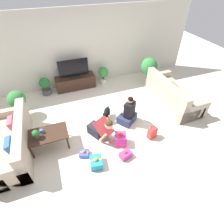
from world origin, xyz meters
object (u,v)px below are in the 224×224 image
at_px(tabletop_plant, 36,134).
at_px(dog, 107,113).
at_px(gift_box_c, 121,139).
at_px(sofa_left, 12,143).
at_px(sofa_right, 172,95).
at_px(coffee_table, 48,135).
at_px(potted_plant_back_right, 103,74).
at_px(potted_plant_corner_left, 17,100).
at_px(gift_bag_a, 152,133).
at_px(potted_plant_back_left, 45,85).
at_px(tv, 74,69).
at_px(mug, 42,131).
at_px(gift_box_b, 96,162).
at_px(gift_box_d, 84,153).
at_px(potted_plant_corner_right, 149,67).
at_px(tv_console, 76,82).
at_px(person_sitting, 128,113).
at_px(person_kneeling, 101,128).
at_px(gift_box_a, 125,155).

bearing_deg(tabletop_plant, dog, 15.44).
height_order(dog, gift_box_c, gift_box_c).
distance_m(sofa_left, sofa_right, 4.80).
bearing_deg(coffee_table, potted_plant_back_right, 47.98).
relative_size(potted_plant_corner_left, gift_bag_a, 2.43).
bearing_deg(potted_plant_back_left, tv, 2.70).
relative_size(dog, mug, 4.35).
height_order(gift_box_b, gift_box_d, gift_box_b).
relative_size(sofa_left, potted_plant_corner_left, 2.44).
xyz_separation_m(potted_plant_corner_right, gift_box_b, (-2.87, -2.84, -0.56)).
distance_m(tv_console, gift_bag_a, 3.43).
relative_size(sofa_right, person_sitting, 2.30).
bearing_deg(tv_console, coffee_table, -114.71).
xyz_separation_m(person_kneeling, mug, (-1.42, 0.26, 0.15)).
relative_size(sofa_right, tabletop_plant, 9.29).
distance_m(potted_plant_back_right, dog, 2.05).
height_order(gift_box_b, mug, mug).
relative_size(tv_console, tabletop_plant, 6.35).
distance_m(potted_plant_back_right, potted_plant_back_left, 2.12).
xyz_separation_m(coffee_table, gift_bag_a, (2.56, -0.63, -0.23)).
xyz_separation_m(sofa_left, tv, (1.99, 2.37, 0.45)).
relative_size(sofa_right, person_kneeling, 2.56).
distance_m(coffee_table, dog, 1.74).
bearing_deg(tv_console, potted_plant_corner_right, -12.73).
bearing_deg(potted_plant_corner_left, gift_box_c, -40.73).
height_order(sofa_left, gift_box_c, sofa_left).
bearing_deg(potted_plant_back_right, coffee_table, -132.02).
relative_size(potted_plant_corner_left, potted_plant_corner_right, 0.85).
height_order(sofa_right, coffee_table, sofa_right).
distance_m(potted_plant_back_right, potted_plant_corner_right, 1.70).
bearing_deg(gift_bag_a, gift_box_a, -159.62).
xyz_separation_m(potted_plant_corner_right, gift_box_d, (-3.07, -2.47, -0.60)).
height_order(person_sitting, gift_box_a, person_sitting).
bearing_deg(sofa_right, gift_bag_a, 129.44).
relative_size(sofa_left, tabletop_plant, 9.29).
bearing_deg(mug, potted_plant_corner_left, 111.98).
relative_size(sofa_left, gift_box_d, 7.27).
bearing_deg(potted_plant_corner_right, potted_plant_back_right, 160.98).
xyz_separation_m(dog, gift_box_a, (-0.02, -1.45, -0.15)).
distance_m(gift_box_d, gift_bag_a, 1.83).
relative_size(sofa_right, gift_box_d, 7.27).
distance_m(potted_plant_corner_right, person_sitting, 2.40).
relative_size(gift_box_c, gift_box_d, 1.36).
height_order(tv_console, gift_box_c, tv_console).
bearing_deg(gift_box_c, potted_plant_back_left, 118.18).
bearing_deg(mug, person_kneeling, -10.58).
height_order(sofa_right, potted_plant_back_left, sofa_right).
height_order(sofa_left, tv_console, sofa_left).
distance_m(sofa_right, tv, 3.46).
bearing_deg(person_sitting, mug, -33.81).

